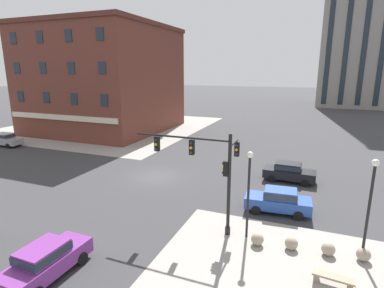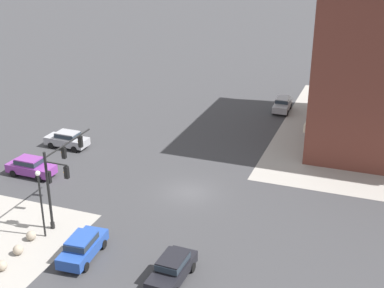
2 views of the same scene
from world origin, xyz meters
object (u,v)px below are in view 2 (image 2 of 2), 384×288
(car_parked_curb, at_px, (67,139))
(car_main_southbound_near, at_px, (30,166))
(bollard_sphere_curb_c, at_px, (2,266))
(street_lamp_corner_near, at_px, (40,196))
(bollard_sphere_curb_b, at_px, (18,250))
(car_main_southbound_far, at_px, (83,246))
(traffic_signal_main, at_px, (59,173))
(car_cross_eastbound, at_px, (172,268))
(bollard_sphere_curb_a, at_px, (31,236))
(car_main_northbound_near, at_px, (282,104))

(car_parked_curb, bearing_deg, car_main_southbound_near, 4.52)
(bollard_sphere_curb_c, height_order, street_lamp_corner_near, street_lamp_corner_near)
(bollard_sphere_curb_b, distance_m, car_main_southbound_far, 4.57)
(traffic_signal_main, distance_m, car_parked_curb, 15.02)
(car_main_southbound_far, relative_size, car_cross_eastbound, 1.02)
(traffic_signal_main, distance_m, bollard_sphere_curb_a, 4.86)
(bollard_sphere_curb_a, distance_m, bollard_sphere_curb_b, 1.83)
(bollard_sphere_curb_a, bearing_deg, bollard_sphere_curb_c, 6.49)
(car_main_northbound_near, bearing_deg, traffic_signal_main, -18.30)
(bollard_sphere_curb_a, bearing_deg, street_lamp_corner_near, 139.37)
(traffic_signal_main, height_order, bollard_sphere_curb_a, traffic_signal_main)
(bollard_sphere_curb_a, height_order, bollard_sphere_curb_c, same)
(traffic_signal_main, relative_size, car_main_northbound_near, 1.38)
(bollard_sphere_curb_b, distance_m, bollard_sphere_curb_c, 1.87)
(street_lamp_corner_near, relative_size, car_main_southbound_near, 1.18)
(car_cross_eastbound, height_order, car_parked_curb, same)
(car_main_southbound_near, xyz_separation_m, car_parked_curb, (-6.72, -0.53, 0.00))
(bollard_sphere_curb_a, distance_m, bollard_sphere_curb_c, 3.70)
(car_main_southbound_near, bearing_deg, car_main_southbound_far, 49.69)
(bollard_sphere_curb_a, distance_m, car_main_southbound_near, 10.94)
(car_main_northbound_near, bearing_deg, bollard_sphere_curb_a, -17.89)
(bollard_sphere_curb_a, xyz_separation_m, car_main_southbound_far, (0.60, 4.64, 0.57))
(car_parked_curb, bearing_deg, bollard_sphere_curb_b, 22.71)
(car_main_southbound_far, bearing_deg, bollard_sphere_curb_b, -74.63)
(car_main_northbound_near, bearing_deg, street_lamp_corner_near, -17.27)
(bollard_sphere_curb_c, relative_size, car_parked_curb, 0.16)
(car_cross_eastbound, distance_m, car_parked_curb, 24.43)
(car_parked_curb, bearing_deg, car_cross_eastbound, 48.16)
(bollard_sphere_curb_b, height_order, car_main_southbound_far, car_main_southbound_far)
(car_cross_eastbound, bearing_deg, traffic_signal_main, -109.95)
(bollard_sphere_curb_a, bearing_deg, traffic_signal_main, 166.45)
(bollard_sphere_curb_a, height_order, car_parked_curb, car_parked_curb)
(street_lamp_corner_near, distance_m, car_main_northbound_near, 35.30)
(car_cross_eastbound, bearing_deg, bollard_sphere_curb_b, -84.53)
(traffic_signal_main, distance_m, bollard_sphere_curb_c, 7.68)
(traffic_signal_main, height_order, car_cross_eastbound, traffic_signal_main)
(car_main_northbound_near, distance_m, car_main_southbound_near, 31.02)
(bollard_sphere_curb_a, height_order, car_main_northbound_near, car_main_northbound_near)
(street_lamp_corner_near, xyz_separation_m, car_main_southbound_far, (1.35, 4.00, -2.37))
(traffic_signal_main, height_order, bollard_sphere_curb_b, traffic_signal_main)
(street_lamp_corner_near, xyz_separation_m, car_main_southbound_near, (-8.06, -7.10, -2.37))
(car_main_southbound_near, xyz_separation_m, car_main_southbound_far, (9.42, 11.10, 0.00))
(car_main_southbound_near, bearing_deg, bollard_sphere_curb_c, 28.85)
(car_main_northbound_near, xyz_separation_m, car_parked_curb, (18.84, -18.09, 0.00))
(street_lamp_corner_near, relative_size, car_main_southbound_far, 1.16)
(car_main_southbound_near, xyz_separation_m, car_cross_eastbound, (9.57, 17.67, 0.00))
(bollard_sphere_curb_b, bearing_deg, car_main_southbound_near, -147.65)
(bollard_sphere_curb_a, height_order, car_cross_eastbound, car_cross_eastbound)
(car_main_southbound_near, bearing_deg, car_parked_curb, -175.48)
(traffic_signal_main, xyz_separation_m, bollard_sphere_curb_c, (6.72, -0.32, -3.72))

